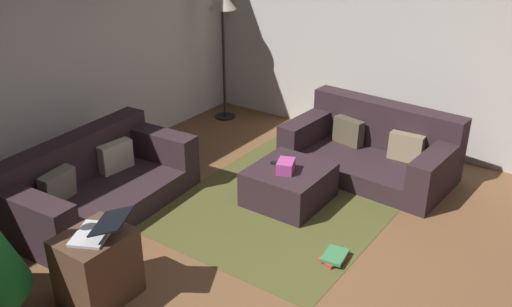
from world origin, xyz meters
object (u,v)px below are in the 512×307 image
laptop (100,229)px  corner_lamp (222,10)px  couch_left (94,183)px  ottoman (289,185)px  side_table (97,267)px  tv_remote (279,164)px  gift_box (286,166)px  couch_right (373,149)px  book_stack (334,257)px

laptop → corner_lamp: size_ratio=0.30×
couch_left → ottoman: size_ratio=2.51×
couch_left → side_table: size_ratio=3.44×
ottoman → tv_remote: 0.23m
gift_box → corner_lamp: 2.69m
ottoman → tv_remote: (0.00, 0.13, 0.19)m
couch_right → tv_remote: couch_right is taller
corner_lamp → couch_right: bearing=-98.4°
tv_remote → corner_lamp: corner_lamp is taller
ottoman → book_stack: (-0.64, -0.85, -0.15)m
ottoman → side_table: bearing=169.2°
couch_left → couch_right: couch_right is taller
gift_box → side_table: 2.05m
gift_box → book_stack: (-0.56, -0.85, -0.39)m
side_table → laptop: laptop is taller
tv_remote → side_table: (-2.09, 0.27, -0.09)m
couch_right → ottoman: size_ratio=2.37×
ottoman → gift_box: 0.25m
book_stack → corner_lamp: bearing=53.3°
book_stack → corner_lamp: 3.78m
couch_left → ottoman: 1.91m
tv_remote → corner_lamp: bearing=45.5°
tv_remote → side_table: size_ratio=0.28×
couch_right → laptop: bearing=80.2°
laptop → gift_box: bearing=-10.0°
couch_right → corner_lamp: size_ratio=1.06×
ottoman → book_stack: 1.07m
couch_right → book_stack: 1.82m
ottoman → gift_box: size_ratio=3.63×
couch_left → book_stack: couch_left is taller
ottoman → laptop: laptop is taller
couch_left → laptop: 1.48m
gift_box → side_table: (-2.00, 0.40, -0.14)m
tv_remote → gift_box: bearing=-128.0°
side_table → laptop: bearing=-63.3°
gift_box → book_stack: size_ratio=0.76×
laptop → corner_lamp: (3.51, 1.61, 0.85)m
laptop → corner_lamp: 3.95m
couch_left → tv_remote: couch_left is taller
laptop → book_stack: 1.94m
couch_right → book_stack: bearing=107.9°
couch_right → side_table: bearing=79.4°
ottoman → laptop: bearing=170.5°
ottoman → corner_lamp: 2.75m
couch_right → corner_lamp: bearing=-4.9°
ottoman → side_table: (-2.08, 0.40, 0.10)m
couch_right → book_stack: couch_right is taller
gift_box → corner_lamp: corner_lamp is taller
gift_box → ottoman: bearing=3.1°
couch_left → corner_lamp: corner_lamp is taller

